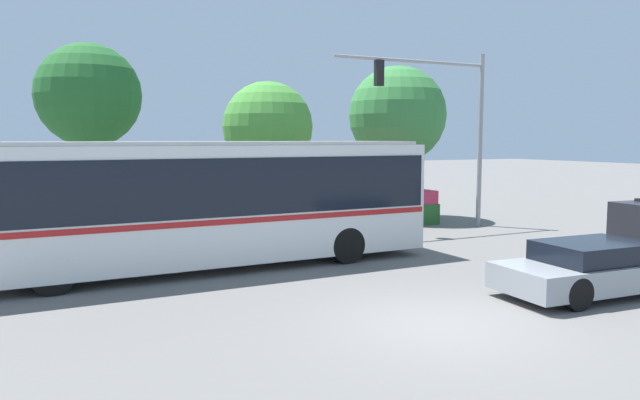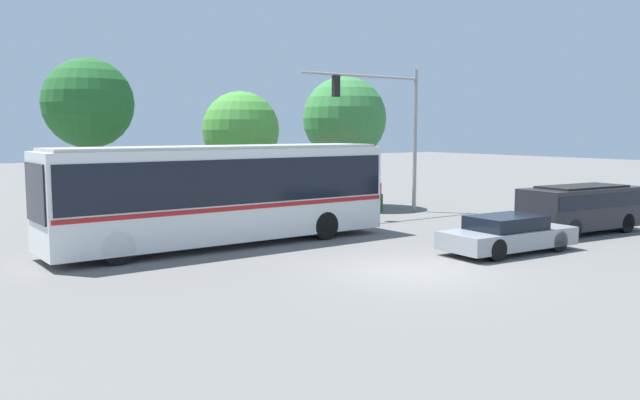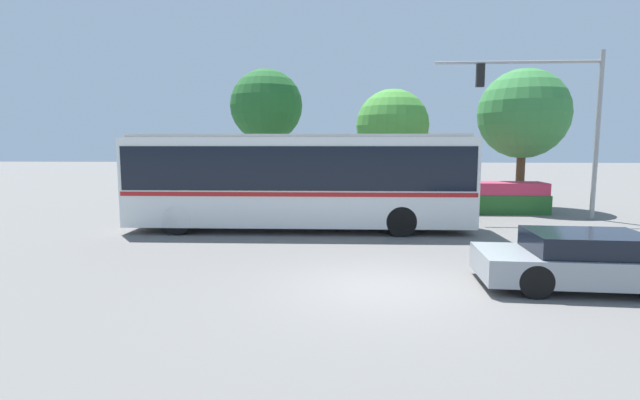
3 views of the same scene
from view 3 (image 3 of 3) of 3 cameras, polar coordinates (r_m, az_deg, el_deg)
ground_plane at (r=10.00m, az=7.24°, el=-10.74°), size 140.00×140.00×0.00m
city_bus at (r=16.30m, az=-2.57°, el=2.95°), size 11.93×2.70×3.36m
sedan_foreground at (r=11.33m, az=30.27°, el=-6.51°), size 4.68×2.08×1.18m
traffic_light_pole at (r=21.00m, az=27.23°, el=10.07°), size 6.59×0.24×6.69m
flowering_hedge at (r=21.69m, az=18.23°, el=0.28°), size 6.34×1.45×1.36m
street_tree_left at (r=23.64m, az=-6.60°, el=11.42°), size 3.58×3.58×6.73m
street_tree_centre at (r=22.02m, az=8.91°, el=8.99°), size 3.36×3.36×5.56m
street_tree_right at (r=23.94m, az=23.74°, el=9.64°), size 4.15×4.15×6.52m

